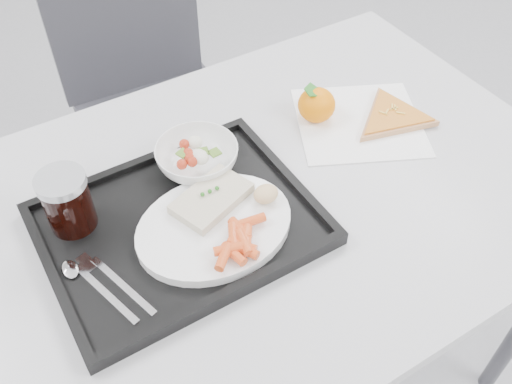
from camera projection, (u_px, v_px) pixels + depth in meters
The scene contains 14 objects.
table at pixel (254, 220), 1.08m from camera, with size 1.20×0.80×0.75m.
chair at pixel (148, 85), 1.61m from camera, with size 0.45×0.45×0.93m.
tray at pixel (180, 226), 0.97m from camera, with size 0.45×0.35×0.03m.
dinner_plate at pixel (214, 227), 0.95m from camera, with size 0.27×0.27×0.02m.
fish_fillet at pixel (212, 198), 0.97m from camera, with size 0.15×0.12×0.03m.
bread_roll at pixel (266, 194), 0.97m from camera, with size 0.05×0.05×0.03m.
salad_bowl at pixel (197, 157), 1.04m from camera, with size 0.15×0.15×0.05m.
cola_glass at pixel (67, 201), 0.93m from camera, with size 0.08×0.08×0.11m.
cutlery at pixel (97, 280), 0.89m from camera, with size 0.10×0.17×0.01m.
napkin at pixel (359, 122), 1.17m from camera, with size 0.33×0.32×0.00m.
tangerine at pixel (317, 105), 1.16m from camera, with size 0.08×0.08×0.07m.
pizza_slice at pixel (393, 116), 1.17m from camera, with size 0.25×0.25×0.02m.
carrot_pile at pixel (239, 242), 0.90m from camera, with size 0.12×0.09×0.02m.
salad_contents at pixel (195, 154), 1.03m from camera, with size 0.08×0.07×0.02m.
Camera 1 is at (-0.36, -0.30, 1.51)m, focal length 40.00 mm.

